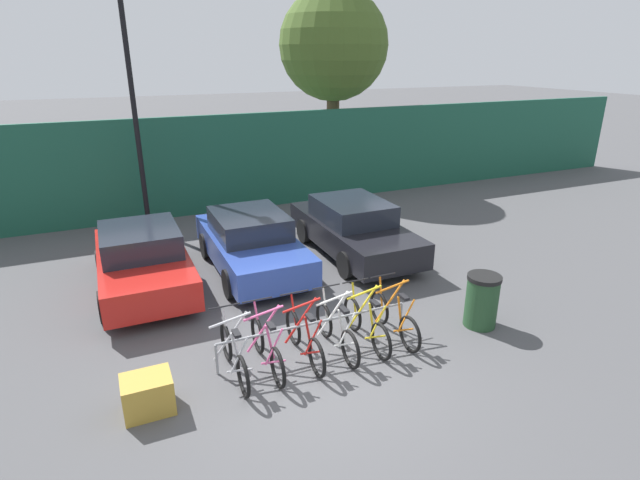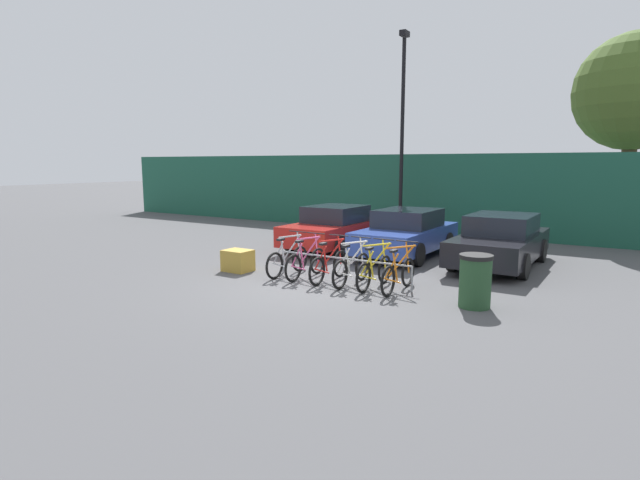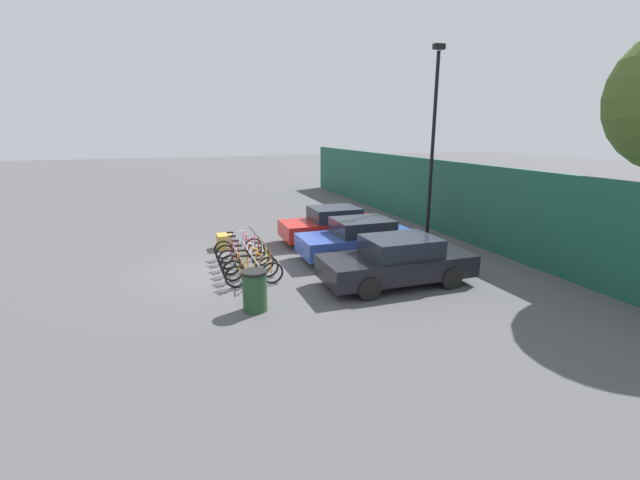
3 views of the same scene
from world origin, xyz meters
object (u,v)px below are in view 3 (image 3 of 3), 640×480
Objects in this scene: bicycle_silver at (239,247)px; lamp_post at (433,136)px; car_black at (397,261)px; car_red at (332,225)px; bicycle_yellow at (251,267)px; bicycle_orange at (255,273)px; bicycle_white at (248,262)px; cargo_crate at (225,241)px; car_blue at (360,239)px; bicycle_pink at (241,251)px; trash_bin at (255,291)px; bicycle_red at (244,256)px; bike_rack at (250,255)px.

lamp_post is at bearing 90.20° from bicycle_silver.
car_red is at bearing -179.45° from car_black.
car_red is at bearing 130.95° from bicycle_yellow.
bicycle_orange is 5.55m from car_red.
bicycle_orange is at bearing -3.27° from bicycle_silver.
car_black is at bearing 58.53° from bicycle_white.
car_red reaches higher than cargo_crate.
car_red is at bearing -178.01° from car_blue.
bicycle_white is at bearing -179.96° from bicycle_yellow.
car_red reaches higher than bicycle_orange.
bicycle_silver is at bearing -86.53° from lamp_post.
bicycle_pink is 4.15m from trash_bin.
car_red reaches higher than bicycle_yellow.
bicycle_red and bicycle_yellow have the same top height.
lamp_post is at bearing 105.52° from bicycle_white.
bicycle_orange reaches higher than cargo_crate.
cargo_crate is at bearing -177.01° from bicycle_orange.
bicycle_yellow is at bearing -0.52° from bicycle_white.
bicycle_white is 0.39× the size of car_black.
bicycle_red is 0.60m from bicycle_white.
lamp_post is (-4.65, 4.03, 3.43)m from car_black.
car_blue is (0.26, 3.97, 0.31)m from bicycle_red.
bicycle_yellow is at bearing -76.97° from car_blue.
lamp_post is 10.41m from trash_bin.
bicycle_white is 9.10m from lamp_post.
car_red is (-3.37, 3.89, 0.31)m from bicycle_yellow.
bike_rack is 3.83m from car_blue.
bicycle_silver is 1.21m from bicycle_red.
bicycle_white is 0.58m from bicycle_yellow.
bicycle_pink is 1.66× the size of trash_bin.
bicycle_yellow is at bearing 172.20° from trash_bin.
bicycle_white is 0.23× the size of lamp_post.
bike_rack is at bearing 9.24° from cargo_crate.
bike_rack is 3.24m from trash_bin.
car_black is 0.59× the size of lamp_post.
bicycle_silver is 1.00× the size of bicycle_orange.
cargo_crate is at bearing -175.19° from bicycle_yellow.
lamp_post reaches higher than bicycle_white.
bicycle_red is 0.43× the size of car_red.
bicycle_yellow reaches higher than cargo_crate.
bicycle_silver is 4.70m from trash_bin.
car_red is (-3.94, 3.89, 0.31)m from bicycle_orange.
bicycle_silver is 5.75m from car_black.
car_blue reaches higher than bicycle_white.
bike_rack is 2.05× the size of bicycle_yellow.
car_black is (2.96, 3.94, 0.31)m from bicycle_red.
trash_bin reaches higher than cargo_crate.
bicycle_orange is 1.66× the size of trash_bin.
bicycle_pink is at bearing -179.96° from bicycle_yellow.
car_black is 6.98m from cargo_crate.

